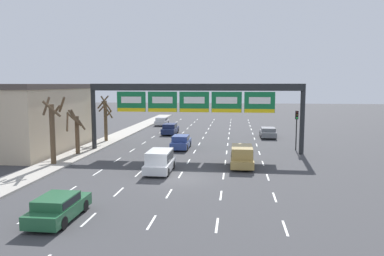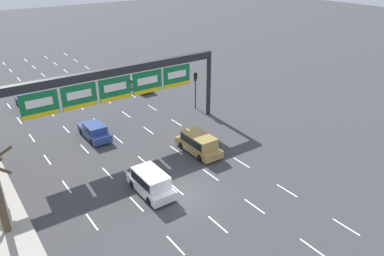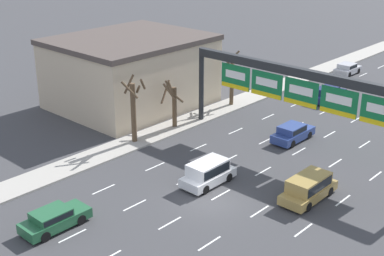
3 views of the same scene
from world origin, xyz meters
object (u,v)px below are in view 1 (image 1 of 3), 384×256
object	(u,v)px
car_green	(58,207)
tree_bare_second	(53,128)
car_navy	(170,128)
car_blue	(181,142)
suv_white	(160,160)
tree_bare_closest	(106,117)
sign_gantry	(195,96)
traffic_light_near_gantry	(297,122)
car_silver	(162,121)
tree_bare_third	(76,130)
suv_gold	(242,155)
car_grey	(268,132)

from	to	relation	value
car_green	tree_bare_second	bearing A→B (deg)	117.59
car_navy	car_blue	bearing A→B (deg)	-74.52
suv_white	tree_bare_closest	bearing A→B (deg)	123.22
tree_bare_second	tree_bare_closest	bearing A→B (deg)	90.07
car_navy	tree_bare_closest	world-z (taller)	tree_bare_closest
tree_bare_second	suv_white	bearing A→B (deg)	-8.94
sign_gantry	car_navy	size ratio (longest dim) A/B	4.66
car_blue	tree_bare_closest	world-z (taller)	tree_bare_closest
car_blue	traffic_light_near_gantry	xyz separation A→B (m)	(12.15, 0.47, 2.22)
car_navy	car_green	bearing A→B (deg)	-89.88
car_silver	tree_bare_third	xyz separation A→B (m)	(-3.07, -27.09, 1.76)
suv_gold	tree_bare_closest	xyz separation A→B (m)	(-16.00, 11.63, 2.06)
car_navy	traffic_light_near_gantry	distance (m)	19.12
car_blue	car_navy	size ratio (longest dim) A/B	0.94
tree_bare_closest	tree_bare_third	world-z (taller)	tree_bare_closest
traffic_light_near_gantry	tree_bare_third	size ratio (longest dim) A/B	0.95
car_grey	traffic_light_near_gantry	distance (m)	9.80
car_green	suv_gold	size ratio (longest dim) A/B	0.91
suv_gold	tree_bare_third	distance (m)	16.38
car_green	car_navy	size ratio (longest dim) A/B	0.92
car_blue	suv_white	xyz separation A→B (m)	(-0.10, -10.88, 0.19)
traffic_light_near_gantry	car_blue	bearing A→B (deg)	-177.77
car_green	traffic_light_near_gantry	bearing A→B (deg)	55.45
tree_bare_third	car_blue	bearing A→B (deg)	26.26
car_grey	tree_bare_second	bearing A→B (deg)	-135.71
traffic_light_near_gantry	tree_bare_closest	distance (m)	22.00
car_green	tree_bare_closest	size ratio (longest dim) A/B	0.79
car_grey	car_navy	bearing A→B (deg)	172.03
car_grey	tree_bare_second	xyz separation A→B (m)	(-19.64, -19.15, 2.48)
suv_gold	tree_bare_closest	distance (m)	19.88
car_green	car_grey	xyz separation A→B (m)	(13.18, 31.51, 0.01)
car_blue	car_grey	bearing A→B (deg)	44.24
suv_gold	tree_bare_third	bearing A→B (deg)	168.62
tree_bare_closest	tree_bare_third	distance (m)	8.43
traffic_light_near_gantry	tree_bare_third	distance (m)	22.39
suv_white	car_grey	bearing A→B (deg)	63.88
car_green	car_navy	world-z (taller)	car_navy
tree_bare_second	tree_bare_third	size ratio (longest dim) A/B	1.31
tree_bare_closest	tree_bare_third	size ratio (longest dim) A/B	1.24
suv_gold	car_silver	bearing A→B (deg)	113.09
suv_white	car_navy	world-z (taller)	suv_white
car_green	traffic_light_near_gantry	world-z (taller)	traffic_light_near_gantry
tree_bare_closest	car_navy	bearing A→B (deg)	51.20
sign_gantry	car_grey	xyz separation A→B (m)	(8.38, 11.41, -4.98)
car_green	tree_bare_third	bearing A→B (deg)	110.84
sign_gantry	suv_white	world-z (taller)	sign_gantry
suv_white	tree_bare_second	distance (m)	9.88
car_silver	sign_gantry	bearing A→B (deg)	-71.14
car_grey	traffic_light_near_gantry	bearing A→B (deg)	-77.17
car_grey	tree_bare_third	bearing A→B (deg)	-143.55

